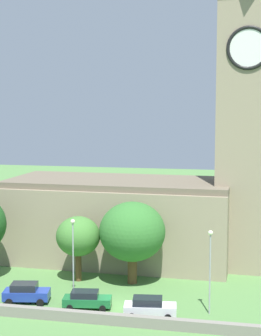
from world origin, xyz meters
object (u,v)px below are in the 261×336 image
car_green (87,299)px  tree_riverside_east (78,237)px  streetlamp_central (210,259)px  streetlamp_west_mid (73,247)px  car_blue (26,293)px  tree_churchyard (132,232)px  church (160,186)px  car_white (150,307)px

car_green → tree_riverside_east: (-3.21, 7.63, 4.00)m
car_green → streetlamp_central: bearing=4.8°
streetlamp_central → streetlamp_west_mid: bearing=174.0°
car_blue → tree_riverside_east: (2.88, 7.38, 3.88)m
car_blue → streetlamp_west_mid: 6.20m
streetlamp_west_mid → streetlamp_central: (13.26, -1.39, -0.08)m
car_green → tree_churchyard: tree_churchyard is taller
car_green → tree_churchyard: size_ratio=0.53×
church → tree_riverside_east: bearing=-127.8°
tree_churchyard → tree_riverside_east: bearing=-176.0°
car_green → car_white: 6.15m
church → tree_churchyard: church is taller
streetlamp_central → tree_churchyard: tree_churchyard is taller
church → tree_churchyard: bearing=-99.0°
church → tree_riverside_east: (-7.22, -9.31, -4.32)m
streetlamp_central → tree_riverside_east: streetlamp_central is taller
church → car_white: 19.76m
car_green → car_white: bearing=-8.4°
car_green → tree_riverside_east: tree_riverside_east is taller
car_blue → streetlamp_central: 17.81m
car_blue → car_white: 12.23m
streetlamp_west_mid → streetlamp_central: streetlamp_west_mid is taller
church → streetlamp_west_mid: church is taller
car_white → streetlamp_west_mid: 9.71m
car_green → streetlamp_central: (11.22, 0.94, 4.23)m
car_green → tree_riverside_east: 9.19m
streetlamp_west_mid → tree_riverside_east: 5.43m
church → streetlamp_central: 18.01m
tree_riverside_east → church: bearing=52.2°
car_white → tree_churchyard: tree_churchyard is taller
car_green → car_white: car_white is taller
streetlamp_west_mid → church: bearing=67.5°
car_white → tree_riverside_east: (-9.29, 8.52, 3.93)m
church → car_white: bearing=-83.4°
church → car_green: size_ratio=7.55×
car_green → streetlamp_west_mid: bearing=131.1°
tree_riverside_east → streetlamp_west_mid: bearing=-77.5°
car_white → streetlamp_central: streetlamp_central is taller
streetlamp_west_mid → tree_riverside_east: size_ratio=1.12×
car_white → streetlamp_central: size_ratio=0.63×
car_white → church: bearing=96.6°
streetlamp_central → tree_riverside_east: size_ratio=1.10×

